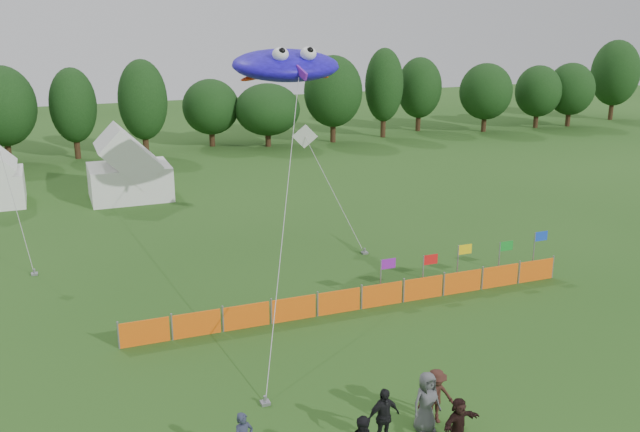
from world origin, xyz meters
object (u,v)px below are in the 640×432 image
object	(u,v)px
barrier_fence	(361,298)
stingray_kite	(284,65)
spectator_c	(436,396)
spectator_e	(426,402)
spectator_f	(458,422)
tent_right	(129,171)
spectator_d	(383,417)

from	to	relation	value
barrier_fence	stingray_kite	distance (m)	13.23
spectator_c	spectator_e	size ratio (longest dim) A/B	0.93
spectator_c	stingray_kite	world-z (taller)	stingray_kite
spectator_e	spectator_f	bearing A→B (deg)	-70.51
barrier_fence	spectator_f	distance (m)	10.01
barrier_fence	spectator_e	xyz separation A→B (m)	(-1.87, -8.88, 0.46)
stingray_kite	spectator_c	bearing A→B (deg)	-94.35
tent_right	barrier_fence	bearing A→B (deg)	-72.78
tent_right	spectator_d	distance (m)	31.23
tent_right	spectator_d	bearing A→B (deg)	-83.73
spectator_f	spectator_c	bearing A→B (deg)	74.28
tent_right	spectator_f	size ratio (longest dim) A/B	3.41
tent_right	barrier_fence	world-z (taller)	tent_right
spectator_d	spectator_e	xyz separation A→B (m)	(1.53, 0.19, 0.05)
barrier_fence	stingray_kite	size ratio (longest dim) A/B	0.87
tent_right	stingray_kite	xyz separation A→B (m)	(6.82, -12.23, 7.59)
stingray_kite	spectator_f	bearing A→B (deg)	-94.04
barrier_fence	spectator_f	world-z (taller)	spectator_f
spectator_c	spectator_d	bearing A→B (deg)	-158.25
spectator_d	spectator_e	world-z (taller)	spectator_e
barrier_fence	spectator_d	xyz separation A→B (m)	(-3.40, -9.07, 0.41)
spectator_d	spectator_f	world-z (taller)	spectator_d
spectator_e	spectator_f	world-z (taller)	spectator_e
barrier_fence	spectator_e	distance (m)	9.08
stingray_kite	spectator_d	bearing A→B (deg)	-100.27
spectator_d	spectator_c	bearing A→B (deg)	6.39
spectator_c	spectator_d	size ratio (longest dim) A/B	0.98
tent_right	spectator_d	xyz separation A→B (m)	(3.41, -31.03, -0.95)
spectator_e	stingray_kite	bearing A→B (deg)	78.19
spectator_c	spectator_f	xyz separation A→B (m)	(0.01, -1.31, -0.13)
spectator_e	stingray_kite	xyz separation A→B (m)	(1.88, 18.61, 8.49)
tent_right	spectator_e	xyz separation A→B (m)	(4.94, -30.84, -0.90)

